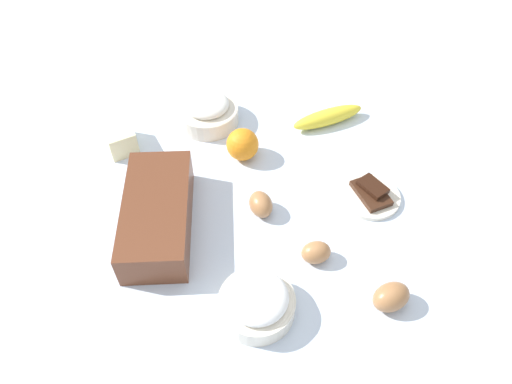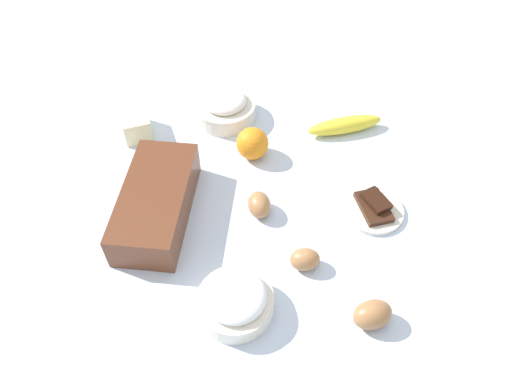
{
  "view_description": "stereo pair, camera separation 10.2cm",
  "coord_description": "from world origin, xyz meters",
  "px_view_note": "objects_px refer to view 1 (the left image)",
  "views": [
    {
      "loc": [
        -0.66,
        0.09,
        0.82
      ],
      "look_at": [
        0.0,
        0.0,
        0.04
      ],
      "focal_mm": 34.04,
      "sensor_mm": 36.0,
      "label": 1
    },
    {
      "loc": [
        -0.67,
        -0.02,
        0.82
      ],
      "look_at": [
        0.0,
        0.0,
        0.04
      ],
      "focal_mm": 34.04,
      "sensor_mm": 36.0,
      "label": 2
    }
  ],
  "objects_px": {
    "sugar_bowl": "(257,302)",
    "egg_loose": "(261,204)",
    "egg_near_butter": "(316,252)",
    "egg_beside_bowl": "(391,297)",
    "loaf_pan": "(157,214)",
    "banana": "(328,117)",
    "chocolate_plate": "(371,195)",
    "butter_block": "(119,137)",
    "orange_fruit": "(243,144)",
    "flour_bowl": "(207,111)"
  },
  "relations": [
    {
      "from": "flour_bowl",
      "to": "sugar_bowl",
      "type": "relative_size",
      "value": 1.1
    },
    {
      "from": "loaf_pan",
      "to": "banana",
      "type": "relative_size",
      "value": 1.53
    },
    {
      "from": "orange_fruit",
      "to": "egg_beside_bowl",
      "type": "relative_size",
      "value": 1.04
    },
    {
      "from": "sugar_bowl",
      "to": "orange_fruit",
      "type": "bearing_deg",
      "value": -2.82
    },
    {
      "from": "banana",
      "to": "egg_near_butter",
      "type": "relative_size",
      "value": 3.23
    },
    {
      "from": "banana",
      "to": "egg_loose",
      "type": "relative_size",
      "value": 2.97
    },
    {
      "from": "flour_bowl",
      "to": "sugar_bowl",
      "type": "distance_m",
      "value": 0.54
    },
    {
      "from": "butter_block",
      "to": "egg_beside_bowl",
      "type": "xyz_separation_m",
      "value": [
        -0.49,
        -0.51,
        -0.0
      ]
    },
    {
      "from": "banana",
      "to": "chocolate_plate",
      "type": "bearing_deg",
      "value": -171.53
    },
    {
      "from": "butter_block",
      "to": "egg_beside_bowl",
      "type": "height_order",
      "value": "butter_block"
    },
    {
      "from": "orange_fruit",
      "to": "egg_near_butter",
      "type": "relative_size",
      "value": 1.28
    },
    {
      "from": "loaf_pan",
      "to": "egg_near_butter",
      "type": "bearing_deg",
      "value": -107.1
    },
    {
      "from": "egg_beside_bowl",
      "to": "egg_near_butter",
      "type": "bearing_deg",
      "value": 44.94
    },
    {
      "from": "flour_bowl",
      "to": "chocolate_plate",
      "type": "distance_m",
      "value": 0.45
    },
    {
      "from": "loaf_pan",
      "to": "egg_loose",
      "type": "xyz_separation_m",
      "value": [
        0.01,
        -0.21,
        -0.02
      ]
    },
    {
      "from": "egg_near_butter",
      "to": "egg_beside_bowl",
      "type": "relative_size",
      "value": 0.81
    },
    {
      "from": "sugar_bowl",
      "to": "orange_fruit",
      "type": "relative_size",
      "value": 1.85
    },
    {
      "from": "orange_fruit",
      "to": "butter_block",
      "type": "height_order",
      "value": "orange_fruit"
    },
    {
      "from": "orange_fruit",
      "to": "egg_loose",
      "type": "height_order",
      "value": "orange_fruit"
    },
    {
      "from": "egg_near_butter",
      "to": "egg_loose",
      "type": "height_order",
      "value": "egg_loose"
    },
    {
      "from": "flour_bowl",
      "to": "orange_fruit",
      "type": "distance_m",
      "value": 0.15
    },
    {
      "from": "sugar_bowl",
      "to": "chocolate_plate",
      "type": "bearing_deg",
      "value": -50.08
    },
    {
      "from": "butter_block",
      "to": "sugar_bowl",
      "type": "bearing_deg",
      "value": -150.47
    },
    {
      "from": "loaf_pan",
      "to": "chocolate_plate",
      "type": "height_order",
      "value": "loaf_pan"
    },
    {
      "from": "orange_fruit",
      "to": "chocolate_plate",
      "type": "distance_m",
      "value": 0.31
    },
    {
      "from": "sugar_bowl",
      "to": "chocolate_plate",
      "type": "relative_size",
      "value": 1.07
    },
    {
      "from": "loaf_pan",
      "to": "flour_bowl",
      "type": "relative_size",
      "value": 1.89
    },
    {
      "from": "sugar_bowl",
      "to": "egg_loose",
      "type": "distance_m",
      "value": 0.23
    },
    {
      "from": "butter_block",
      "to": "orange_fruit",
      "type": "bearing_deg",
      "value": -103.76
    },
    {
      "from": "sugar_bowl",
      "to": "orange_fruit",
      "type": "distance_m",
      "value": 0.4
    },
    {
      "from": "butter_block",
      "to": "flour_bowl",
      "type": "bearing_deg",
      "value": -73.2
    },
    {
      "from": "flour_bowl",
      "to": "butter_block",
      "type": "xyz_separation_m",
      "value": [
        -0.06,
        0.21,
        -0.0
      ]
    },
    {
      "from": "banana",
      "to": "butter_block",
      "type": "distance_m",
      "value": 0.51
    },
    {
      "from": "banana",
      "to": "egg_near_butter",
      "type": "distance_m",
      "value": 0.41
    },
    {
      "from": "sugar_bowl",
      "to": "butter_block",
      "type": "distance_m",
      "value": 0.54
    },
    {
      "from": "egg_near_butter",
      "to": "egg_loose",
      "type": "xyz_separation_m",
      "value": [
        0.13,
        0.09,
        0.0
      ]
    },
    {
      "from": "butter_block",
      "to": "egg_loose",
      "type": "xyz_separation_m",
      "value": [
        -0.24,
        -0.31,
        -0.01
      ]
    },
    {
      "from": "loaf_pan",
      "to": "egg_loose",
      "type": "height_order",
      "value": "loaf_pan"
    },
    {
      "from": "sugar_bowl",
      "to": "egg_near_butter",
      "type": "bearing_deg",
      "value": -53.34
    },
    {
      "from": "banana",
      "to": "flour_bowl",
      "type": "bearing_deg",
      "value": 81.26
    },
    {
      "from": "loaf_pan",
      "to": "egg_near_butter",
      "type": "height_order",
      "value": "loaf_pan"
    },
    {
      "from": "chocolate_plate",
      "to": "egg_loose",
      "type": "bearing_deg",
      "value": 91.64
    },
    {
      "from": "egg_beside_bowl",
      "to": "egg_loose",
      "type": "height_order",
      "value": "egg_beside_bowl"
    },
    {
      "from": "loaf_pan",
      "to": "egg_near_butter",
      "type": "distance_m",
      "value": 0.33
    },
    {
      "from": "loaf_pan",
      "to": "egg_beside_bowl",
      "type": "distance_m",
      "value": 0.48
    },
    {
      "from": "sugar_bowl",
      "to": "banana",
      "type": "height_order",
      "value": "sugar_bowl"
    },
    {
      "from": "flour_bowl",
      "to": "egg_loose",
      "type": "xyz_separation_m",
      "value": [
        -0.31,
        -0.09,
        -0.01
      ]
    },
    {
      "from": "flour_bowl",
      "to": "chocolate_plate",
      "type": "height_order",
      "value": "flour_bowl"
    },
    {
      "from": "chocolate_plate",
      "to": "loaf_pan",
      "type": "bearing_deg",
      "value": 92.26
    },
    {
      "from": "butter_block",
      "to": "egg_near_butter",
      "type": "distance_m",
      "value": 0.54
    }
  ]
}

